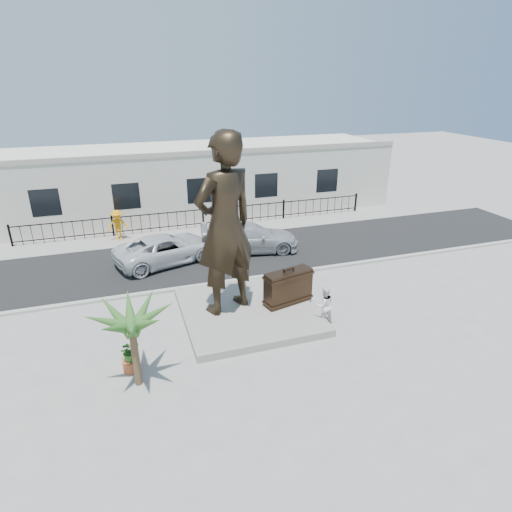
# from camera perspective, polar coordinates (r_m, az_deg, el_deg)

# --- Properties ---
(ground) EXTENTS (100.00, 100.00, 0.00)m
(ground) POSITION_cam_1_polar(r_m,az_deg,el_deg) (16.48, 2.20, -9.99)
(ground) COLOR #9E9991
(ground) RESTS_ON ground
(street) EXTENTS (40.00, 7.00, 0.01)m
(street) POSITION_cam_1_polar(r_m,az_deg,el_deg) (23.29, -4.61, 0.26)
(street) COLOR black
(street) RESTS_ON ground
(curb) EXTENTS (40.00, 0.25, 0.12)m
(curb) POSITION_cam_1_polar(r_m,az_deg,el_deg) (20.18, -2.22, -3.23)
(curb) COLOR #A5A399
(curb) RESTS_ON ground
(far_sidewalk) EXTENTS (40.00, 2.50, 0.02)m
(far_sidewalk) POSITION_cam_1_polar(r_m,az_deg,el_deg) (26.94, -6.67, 3.38)
(far_sidewalk) COLOR #9E9991
(far_sidewalk) RESTS_ON ground
(plinth) EXTENTS (5.20, 5.20, 0.30)m
(plinth) POSITION_cam_1_polar(r_m,az_deg,el_deg) (17.47, -1.05, -7.32)
(plinth) COLOR gray
(plinth) RESTS_ON ground
(fence) EXTENTS (22.00, 0.10, 1.20)m
(fence) POSITION_cam_1_polar(r_m,az_deg,el_deg) (27.50, -7.07, 5.07)
(fence) COLOR black
(fence) RESTS_ON ground
(building) EXTENTS (28.00, 7.00, 4.40)m
(building) POSITION_cam_1_polar(r_m,az_deg,el_deg) (31.08, -8.80, 10.11)
(building) COLOR silver
(building) RESTS_ON ground
(statue) EXTENTS (2.99, 2.51, 6.99)m
(statue) POSITION_cam_1_polar(r_m,az_deg,el_deg) (15.98, -4.17, 4.04)
(statue) COLOR black
(statue) RESTS_ON plinth
(suitcase) EXTENTS (2.10, 1.09, 1.42)m
(suitcase) POSITION_cam_1_polar(r_m,az_deg,el_deg) (17.49, 4.31, -4.15)
(suitcase) COLOR black
(suitcase) RESTS_ON plinth
(tourist) EXTENTS (0.78, 0.61, 1.57)m
(tourist) POSITION_cam_1_polar(r_m,az_deg,el_deg) (16.79, 9.08, -6.49)
(tourist) COLOR white
(tourist) RESTS_ON ground
(car_white) EXTENTS (5.74, 3.86, 1.46)m
(car_white) POSITION_cam_1_polar(r_m,az_deg,el_deg) (22.43, -11.85, 0.95)
(car_white) COLOR silver
(car_white) RESTS_ON street
(car_silver) EXTENTS (5.62, 3.07, 1.54)m
(car_silver) POSITION_cam_1_polar(r_m,az_deg,el_deg) (23.38, -0.81, 2.48)
(car_silver) COLOR #A6A8AB
(car_silver) RESTS_ON street
(worker) EXTENTS (1.21, 0.75, 1.81)m
(worker) POSITION_cam_1_polar(r_m,az_deg,el_deg) (26.18, -17.94, 3.93)
(worker) COLOR #FF9C0D
(worker) RESTS_ON far_sidewalk
(palm_tree) EXTENTS (1.80, 1.80, 3.20)m
(palm_tree) POSITION_cam_1_polar(r_m,az_deg,el_deg) (14.52, -15.32, -16.09)
(palm_tree) COLOR #2D5920
(palm_tree) RESTS_ON ground
(planter) EXTENTS (0.56, 0.56, 0.40)m
(planter) POSITION_cam_1_polar(r_m,az_deg,el_deg) (15.02, -16.25, -13.76)
(planter) COLOR #AD502D
(planter) RESTS_ON ground
(shrub) EXTENTS (0.73, 0.67, 0.69)m
(shrub) POSITION_cam_1_polar(r_m,az_deg,el_deg) (14.72, -16.49, -12.05)
(shrub) COLOR #336420
(shrub) RESTS_ON planter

